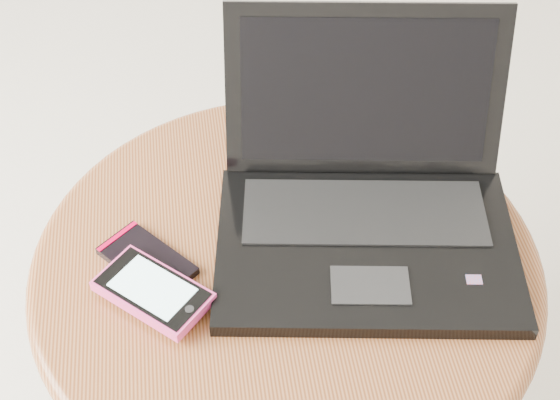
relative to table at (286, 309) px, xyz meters
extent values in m
cylinder|color=#5D3213|center=(0.00, 0.00, -0.13)|extent=(0.09, 0.09, 0.41)
cylinder|color=#612E12|center=(0.00, 0.00, 0.09)|extent=(0.56, 0.56, 0.03)
torus|color=#612E12|center=(0.00, 0.00, 0.09)|extent=(0.59, 0.59, 0.03)
cube|color=black|center=(0.09, -0.01, 0.11)|extent=(0.37, 0.28, 0.02)
cube|color=black|center=(0.10, 0.04, 0.12)|extent=(0.29, 0.15, 0.00)
cube|color=black|center=(0.08, -0.07, 0.12)|extent=(0.09, 0.06, 0.00)
cube|color=red|center=(0.19, -0.08, 0.12)|extent=(0.02, 0.02, 0.00)
cube|color=black|center=(0.11, 0.14, 0.21)|extent=(0.34, 0.13, 0.20)
cube|color=black|center=(0.11, 0.14, 0.22)|extent=(0.30, 0.10, 0.16)
cube|color=black|center=(-0.16, 0.01, 0.10)|extent=(0.11, 0.12, 0.01)
cube|color=#C4012F|center=(-0.19, 0.05, 0.11)|extent=(0.05, 0.04, 0.00)
cube|color=#E23A80|center=(-0.15, -0.04, 0.12)|extent=(0.13, 0.13, 0.01)
cube|color=black|center=(-0.15, -0.04, 0.12)|extent=(0.12, 0.12, 0.00)
cube|color=#BFEDED|center=(-0.15, -0.04, 0.12)|extent=(0.10, 0.09, 0.00)
cylinder|color=black|center=(-0.11, -0.08, 0.12)|extent=(0.01, 0.01, 0.00)
camera|label=1|loc=(-0.09, -0.59, 0.80)|focal=52.12mm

